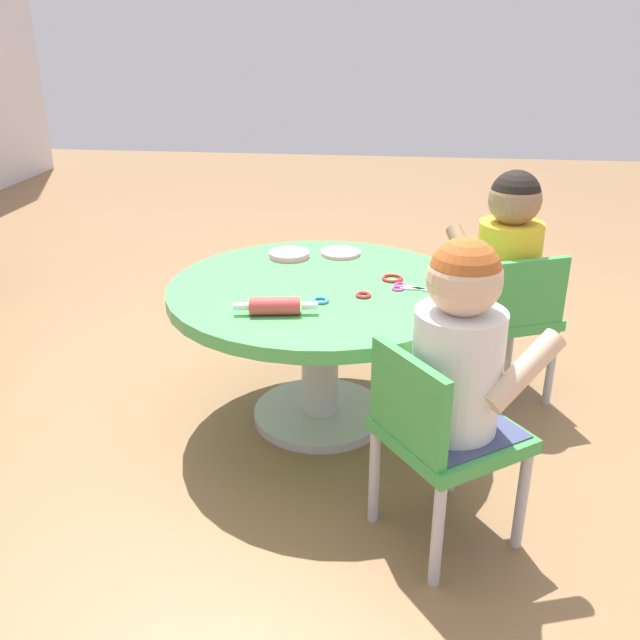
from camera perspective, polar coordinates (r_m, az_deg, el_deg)
The scene contains 13 objects.
ground_plane at distance 2.33m, azimuth -0.00°, elevation -8.04°, with size 10.00×10.00×0.00m, color olive.
craft_table at distance 2.16m, azimuth -0.00°, elevation 0.32°, with size 0.94×0.94×0.47m.
child_chair_left at distance 1.69m, azimuth 9.89°, elevation -9.36°, with size 0.42×0.42×0.54m.
seated_child_left at distance 1.61m, azimuth 11.55°, elevation -2.13°, with size 0.42×0.44×0.51m.
child_chair_right at distance 2.40m, azimuth 15.28°, elevation 0.34°, with size 0.39×0.39×0.54m.
seated_child_right at distance 2.36m, azimuth 15.37°, elevation 5.77°, with size 0.42×0.38×0.51m.
rolling_pin at distance 1.89m, azimuth -3.76°, elevation 1.16°, with size 0.07×0.23×0.05m.
craft_scissors at distance 2.10m, azimuth 7.29°, elevation 2.67°, with size 0.08×0.14×0.01m.
playdough_blob_0 at distance 2.40m, azimuth 1.71°, elevation 5.59°, with size 0.14×0.14×0.01m, color pink.
playdough_blob_1 at distance 2.38m, azimuth -2.59°, elevation 5.45°, with size 0.14×0.14×0.02m, color pink.
cookie_cutter_0 at distance 2.17m, azimuth 6.01°, elevation 3.48°, with size 0.07×0.07×0.01m, color red.
cookie_cutter_1 at distance 1.98m, azimuth 0.03°, elevation 1.64°, with size 0.05×0.05×0.01m, color #3F99D8.
cookie_cutter_2 at distance 2.03m, azimuth 3.62°, elevation 2.09°, with size 0.05×0.05×0.01m, color red.
Camera 1 is at (-1.97, -0.24, 1.21)m, focal length 38.59 mm.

